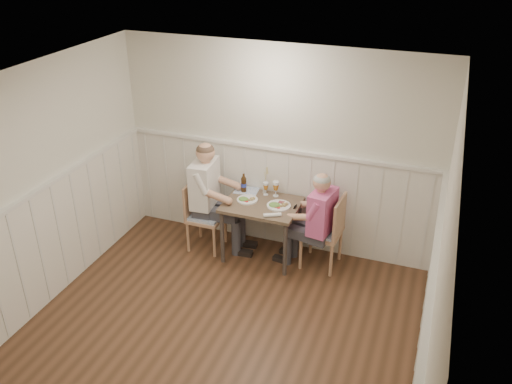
% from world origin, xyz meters
% --- Properties ---
extents(ground_plane, '(4.50, 4.50, 0.00)m').
position_xyz_m(ground_plane, '(0.00, 0.00, 0.00)').
color(ground_plane, '#452D1B').
extents(room_shell, '(4.04, 4.54, 2.60)m').
position_xyz_m(room_shell, '(0.00, 0.00, 1.52)').
color(room_shell, silver).
rests_on(room_shell, ground).
extents(wainscot, '(4.00, 4.49, 1.34)m').
position_xyz_m(wainscot, '(0.00, 0.69, 0.69)').
color(wainscot, silver).
rests_on(wainscot, ground).
extents(dining_table, '(0.90, 0.70, 0.75)m').
position_xyz_m(dining_table, '(-0.06, 1.84, 0.65)').
color(dining_table, brown).
rests_on(dining_table, ground).
extents(chair_right, '(0.48, 0.48, 0.95)m').
position_xyz_m(chair_right, '(0.74, 1.91, 0.51)').
color(chair_right, tan).
rests_on(chair_right, ground).
extents(chair_left, '(0.43, 0.43, 0.90)m').
position_xyz_m(chair_left, '(-0.84, 1.79, 0.49)').
color(chair_left, tan).
rests_on(chair_left, ground).
extents(man_in_pink, '(0.64, 0.45, 1.30)m').
position_xyz_m(man_in_pink, '(0.66, 1.82, 0.54)').
color(man_in_pink, '#3F3F47').
rests_on(man_in_pink, ground).
extents(diner_cream, '(0.70, 0.48, 1.46)m').
position_xyz_m(diner_cream, '(-0.77, 1.84, 0.61)').
color(diner_cream, '#3F3F47').
rests_on(diner_cream, ground).
extents(plate_man, '(0.29, 0.29, 0.07)m').
position_xyz_m(plate_man, '(0.15, 1.83, 0.77)').
color(plate_man, white).
rests_on(plate_man, dining_table).
extents(plate_diner, '(0.26, 0.26, 0.06)m').
position_xyz_m(plate_diner, '(-0.26, 1.84, 0.77)').
color(plate_diner, white).
rests_on(plate_diner, dining_table).
extents(beer_glass_a, '(0.08, 0.08, 0.20)m').
position_xyz_m(beer_glass_a, '(0.04, 2.08, 0.88)').
color(beer_glass_a, silver).
rests_on(beer_glass_a, dining_table).
extents(beer_glass_b, '(0.07, 0.07, 0.17)m').
position_xyz_m(beer_glass_b, '(-0.09, 2.07, 0.86)').
color(beer_glass_b, silver).
rests_on(beer_glass_b, dining_table).
extents(beer_bottle, '(0.07, 0.07, 0.25)m').
position_xyz_m(beer_bottle, '(-0.37, 2.05, 0.86)').
color(beer_bottle, '#331F0D').
rests_on(beer_bottle, dining_table).
extents(rolled_napkin, '(0.21, 0.14, 0.05)m').
position_xyz_m(rolled_napkin, '(0.17, 1.57, 0.77)').
color(rolled_napkin, white).
rests_on(rolled_napkin, dining_table).
extents(grass_vase, '(0.04, 0.04, 0.38)m').
position_xyz_m(grass_vase, '(-0.12, 2.12, 0.92)').
color(grass_vase, silver).
rests_on(grass_vase, dining_table).
extents(gingham_mat, '(0.32, 0.26, 0.01)m').
position_xyz_m(gingham_mat, '(-0.35, 2.09, 0.75)').
color(gingham_mat, '#6B8BBB').
rests_on(gingham_mat, dining_table).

